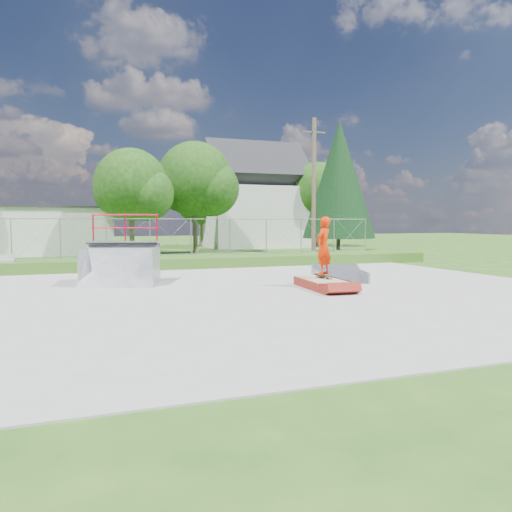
% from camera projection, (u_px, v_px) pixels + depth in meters
% --- Properties ---
extents(ground, '(120.00, 120.00, 0.00)m').
position_uv_depth(ground, '(271.00, 294.00, 14.84)').
color(ground, '#255217').
rests_on(ground, ground).
extents(concrete_pad, '(20.00, 16.00, 0.04)m').
position_uv_depth(concrete_pad, '(271.00, 293.00, 14.84)').
color(concrete_pad, '#9C9C99').
rests_on(concrete_pad, ground).
extents(grass_berm, '(24.00, 3.00, 0.50)m').
position_uv_depth(grass_berm, '(196.00, 262.00, 23.71)').
color(grass_berm, '#255217').
rests_on(grass_berm, ground).
extents(grind_box, '(1.23, 2.28, 0.33)m').
position_uv_depth(grind_box, '(321.00, 284.00, 16.03)').
color(grind_box, maroon).
rests_on(grind_box, concrete_pad).
extents(quarter_pipe, '(2.90, 2.65, 2.42)m').
position_uv_depth(quarter_pipe, '(120.00, 250.00, 16.76)').
color(quarter_pipe, gray).
rests_on(quarter_pipe, concrete_pad).
extents(flat_bank_ramp, '(2.15, 2.23, 0.52)m').
position_uv_depth(flat_bank_ramp, '(340.00, 275.00, 17.75)').
color(flat_bank_ramp, gray).
rests_on(flat_bank_ramp, concrete_pad).
extents(skateboard, '(0.32, 0.82, 0.13)m').
position_uv_depth(skateboard, '(323.00, 277.00, 16.13)').
color(skateboard, black).
rests_on(skateboard, grind_box).
extents(skater, '(0.81, 0.76, 1.87)m').
position_uv_depth(skater, '(323.00, 248.00, 16.06)').
color(skater, red).
rests_on(skater, grind_box).
extents(chain_link_fence, '(20.00, 0.06, 1.80)m').
position_uv_depth(chain_link_fence, '(191.00, 237.00, 24.56)').
color(chain_link_fence, gray).
rests_on(chain_link_fence, grass_berm).
extents(utility_building_flat, '(10.00, 6.00, 3.00)m').
position_uv_depth(utility_building_flat, '(31.00, 231.00, 32.52)').
color(utility_building_flat, silver).
rests_on(utility_building_flat, ground).
extents(gable_house, '(8.40, 6.08, 8.94)m').
position_uv_depth(gable_house, '(254.00, 201.00, 42.01)').
color(gable_house, silver).
rests_on(gable_house, ground).
extents(utility_pole, '(0.24, 0.24, 8.00)m').
position_uv_depth(utility_pole, '(314.00, 189.00, 28.39)').
color(utility_pole, brown).
rests_on(utility_pole, ground).
extents(tree_left_near, '(4.76, 4.48, 6.65)m').
position_uv_depth(tree_left_near, '(136.00, 187.00, 30.61)').
color(tree_left_near, brown).
rests_on(tree_left_near, ground).
extents(tree_center, '(5.44, 5.12, 7.60)m').
position_uv_depth(tree_center, '(200.00, 182.00, 33.99)').
color(tree_center, brown).
rests_on(tree_center, ground).
extents(tree_right_far, '(5.10, 4.80, 7.12)m').
position_uv_depth(tree_right_far, '(322.00, 193.00, 41.76)').
color(tree_right_far, brown).
rests_on(tree_right_far, ground).
extents(tree_back_mid, '(4.08, 3.84, 5.70)m').
position_uv_depth(tree_back_mid, '(205.00, 204.00, 42.45)').
color(tree_back_mid, brown).
rests_on(tree_back_mid, ground).
extents(conifer_tree, '(5.04, 5.04, 9.10)m').
position_uv_depth(conifer_tree, '(339.00, 180.00, 34.56)').
color(conifer_tree, brown).
rests_on(conifer_tree, ground).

